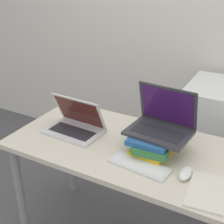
{
  "coord_description": "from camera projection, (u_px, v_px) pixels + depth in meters",
  "views": [
    {
      "loc": [
        0.63,
        -1.0,
        1.65
      ],
      "look_at": [
        -0.1,
        0.34,
        0.92
      ],
      "focal_mm": 50.0,
      "sensor_mm": 36.0,
      "label": 1
    }
  ],
  "objects": [
    {
      "name": "wall_back",
      "position": [
        195.0,
        7.0,
        2.36
      ],
      "size": [
        8.0,
        0.05,
        2.7
      ],
      "color": "silver",
      "rests_on": "ground_plane"
    },
    {
      "name": "desk",
      "position": [
        127.0,
        159.0,
        1.76
      ],
      "size": [
        1.31,
        0.67,
        0.74
      ],
      "color": "beige",
      "rests_on": "ground_plane"
    },
    {
      "name": "laptop_left",
      "position": [
        75.0,
        125.0,
        1.84
      ],
      "size": [
        0.34,
        0.24,
        0.21
      ],
      "color": "silver",
      "rests_on": "desk"
    },
    {
      "name": "book_stack",
      "position": [
        154.0,
        142.0,
        1.65
      ],
      "size": [
        0.23,
        0.29,
        0.1
      ],
      "color": "gold",
      "rests_on": "desk"
    },
    {
      "name": "laptop_on_books",
      "position": [
        162.0,
        123.0,
        1.64
      ],
      "size": [
        0.34,
        0.26,
        0.24
      ],
      "color": "#333338",
      "rests_on": "book_stack"
    },
    {
      "name": "wireless_keyboard",
      "position": [
        140.0,
        165.0,
        1.54
      ],
      "size": [
        0.32,
        0.15,
        0.01
      ],
      "color": "silver",
      "rests_on": "desk"
    },
    {
      "name": "mouse",
      "position": [
        185.0,
        173.0,
        1.46
      ],
      "size": [
        0.06,
        0.11,
        0.04
      ],
      "color": "white",
      "rests_on": "desk"
    },
    {
      "name": "notepad",
      "position": [
        211.0,
        193.0,
        1.36
      ],
      "size": [
        0.22,
        0.28,
        0.01
      ],
      "color": "silver",
      "rests_on": "desk"
    },
    {
      "name": "mini_fridge",
      "position": [
        214.0,
        142.0,
        2.31
      ],
      "size": [
        0.45,
        0.55,
        0.89
      ],
      "color": "white",
      "rests_on": "ground_plane"
    }
  ]
}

